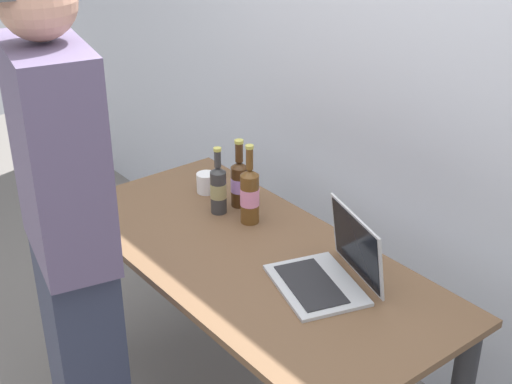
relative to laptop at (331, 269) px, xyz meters
The scene contains 8 objects.
desk 0.38m from the laptop, 163.69° to the right, with size 1.54×0.71×0.77m.
laptop is the anchor object (origin of this frame).
beer_bottle_dark 0.63m from the laptop, behind, with size 0.07×0.07×0.28m.
beer_bottle_amber 0.49m from the laptop, behind, with size 0.07×0.07×0.31m.
beer_bottle_green 0.62m from the laptop, behind, with size 0.06×0.06×0.27m.
person_figure 0.81m from the laptop, 120.38° to the right, with size 0.45×0.33×1.83m.
coffee_mug 0.79m from the laptop, behind, with size 0.11×0.08×0.08m.
back_wall 0.87m from the laptop, 114.81° to the left, with size 6.00×0.10×2.60m, color silver.
Camera 1 is at (1.66, -1.29, 2.07)m, focal length 49.85 mm.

